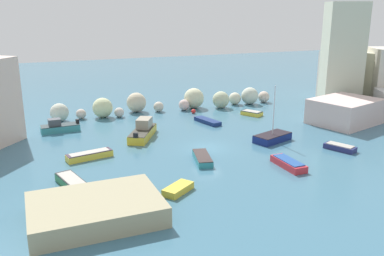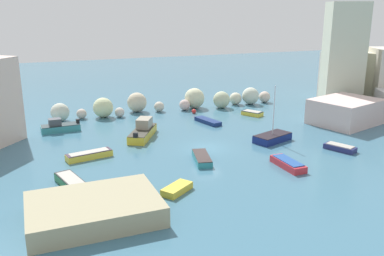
{
  "view_description": "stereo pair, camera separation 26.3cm",
  "coord_description": "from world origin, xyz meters",
  "px_view_note": "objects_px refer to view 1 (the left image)",
  "views": [
    {
      "loc": [
        -16.24,
        -35.81,
        13.29
      ],
      "look_at": [
        0.0,
        4.0,
        1.0
      ],
      "focal_mm": 38.91,
      "sensor_mm": 36.0,
      "label": 1
    },
    {
      "loc": [
        -15.99,
        -35.9,
        13.29
      ],
      "look_at": [
        0.0,
        4.0,
        1.0
      ],
      "focal_mm": 38.91,
      "sensor_mm": 36.0,
      "label": 2
    }
  ],
  "objects_px": {
    "moored_boat_9": "(178,189)",
    "moored_boat_0": "(143,131)",
    "moored_boat_2": "(272,137)",
    "moored_boat_4": "(72,182)",
    "moored_boat_3": "(208,121)",
    "moored_boat_10": "(252,113)",
    "moored_boat_6": "(90,155)",
    "moored_boat_7": "(288,163)",
    "stone_dock": "(96,209)",
    "moored_boat_5": "(202,158)",
    "moored_boat_8": "(59,127)",
    "moored_boat_1": "(340,147)",
    "channel_buoy": "(193,111)"
  },
  "relations": [
    {
      "from": "stone_dock",
      "to": "moored_boat_8",
      "type": "xyz_separation_m",
      "value": [
        -0.32,
        22.16,
        -0.18
      ]
    },
    {
      "from": "moored_boat_3",
      "to": "moored_boat_10",
      "type": "distance_m",
      "value": 7.06
    },
    {
      "from": "moored_boat_4",
      "to": "moored_boat_8",
      "type": "height_order",
      "value": "moored_boat_8"
    },
    {
      "from": "moored_boat_9",
      "to": "moored_boat_10",
      "type": "relative_size",
      "value": 0.97
    },
    {
      "from": "channel_buoy",
      "to": "moored_boat_3",
      "type": "bearing_deg",
      "value": -92.54
    },
    {
      "from": "moored_boat_6",
      "to": "stone_dock",
      "type": "bearing_deg",
      "value": 71.98
    },
    {
      "from": "stone_dock",
      "to": "moored_boat_10",
      "type": "bearing_deg",
      "value": 41.04
    },
    {
      "from": "moored_boat_7",
      "to": "moored_boat_8",
      "type": "relative_size",
      "value": 0.88
    },
    {
      "from": "channel_buoy",
      "to": "moored_boat_6",
      "type": "bearing_deg",
      "value": -141.35
    },
    {
      "from": "moored_boat_2",
      "to": "moored_boat_10",
      "type": "bearing_deg",
      "value": 51.81
    },
    {
      "from": "moored_boat_2",
      "to": "moored_boat_5",
      "type": "bearing_deg",
      "value": 177.36
    },
    {
      "from": "stone_dock",
      "to": "moored_boat_4",
      "type": "bearing_deg",
      "value": 98.21
    },
    {
      "from": "stone_dock",
      "to": "channel_buoy",
      "type": "height_order",
      "value": "stone_dock"
    },
    {
      "from": "moored_boat_0",
      "to": "moored_boat_5",
      "type": "bearing_deg",
      "value": -132.51
    },
    {
      "from": "moored_boat_3",
      "to": "moored_boat_5",
      "type": "distance_m",
      "value": 13.28
    },
    {
      "from": "moored_boat_9",
      "to": "moored_boat_5",
      "type": "bearing_deg",
      "value": 15.97
    },
    {
      "from": "moored_boat_4",
      "to": "moored_boat_8",
      "type": "distance_m",
      "value": 16.19
    },
    {
      "from": "stone_dock",
      "to": "moored_boat_1",
      "type": "distance_m",
      "value": 25.05
    },
    {
      "from": "moored_boat_2",
      "to": "moored_boat_7",
      "type": "height_order",
      "value": "moored_boat_2"
    },
    {
      "from": "moored_boat_5",
      "to": "moored_boat_7",
      "type": "relative_size",
      "value": 1.06
    },
    {
      "from": "stone_dock",
      "to": "moored_boat_7",
      "type": "relative_size",
      "value": 2.24
    },
    {
      "from": "moored_boat_2",
      "to": "moored_boat_4",
      "type": "bearing_deg",
      "value": 171.75
    },
    {
      "from": "channel_buoy",
      "to": "moored_boat_1",
      "type": "xyz_separation_m",
      "value": [
        7.64,
        -19.18,
        -0.02
      ]
    },
    {
      "from": "stone_dock",
      "to": "moored_boat_5",
      "type": "height_order",
      "value": "stone_dock"
    },
    {
      "from": "channel_buoy",
      "to": "moored_boat_9",
      "type": "relative_size",
      "value": 0.21
    },
    {
      "from": "moored_boat_3",
      "to": "moored_boat_7",
      "type": "bearing_deg",
      "value": 168.12
    },
    {
      "from": "moored_boat_3",
      "to": "moored_boat_10",
      "type": "relative_size",
      "value": 1.41
    },
    {
      "from": "channel_buoy",
      "to": "moored_boat_4",
      "type": "xyz_separation_m",
      "value": [
        -17.76,
        -18.26,
        0.07
      ]
    },
    {
      "from": "stone_dock",
      "to": "moored_boat_0",
      "type": "height_order",
      "value": "moored_boat_0"
    },
    {
      "from": "moored_boat_1",
      "to": "moored_boat_3",
      "type": "distance_m",
      "value": 16.18
    },
    {
      "from": "stone_dock",
      "to": "moored_boat_2",
      "type": "bearing_deg",
      "value": 26.62
    },
    {
      "from": "channel_buoy",
      "to": "moored_boat_5",
      "type": "bearing_deg",
      "value": -109.79
    },
    {
      "from": "moored_boat_6",
      "to": "moored_boat_4",
      "type": "bearing_deg",
      "value": 57.58
    },
    {
      "from": "moored_boat_1",
      "to": "moored_boat_10",
      "type": "bearing_deg",
      "value": -20.07
    },
    {
      "from": "moored_boat_1",
      "to": "stone_dock",
      "type": "bearing_deg",
      "value": 78.1
    },
    {
      "from": "moored_boat_5",
      "to": "moored_boat_3",
      "type": "bearing_deg",
      "value": -12.74
    },
    {
      "from": "moored_boat_7",
      "to": "moored_boat_9",
      "type": "relative_size",
      "value": 1.33
    },
    {
      "from": "moored_boat_3",
      "to": "moored_boat_10",
      "type": "xyz_separation_m",
      "value": [
        6.93,
        1.36,
        0.06
      ]
    },
    {
      "from": "moored_boat_8",
      "to": "moored_boat_5",
      "type": "bearing_deg",
      "value": 124.68
    },
    {
      "from": "channel_buoy",
      "to": "moored_boat_9",
      "type": "xyz_separation_m",
      "value": [
        -10.46,
        -22.37,
        -0.03
      ]
    },
    {
      "from": "moored_boat_9",
      "to": "moored_boat_0",
      "type": "bearing_deg",
      "value": 49.31
    },
    {
      "from": "moored_boat_0",
      "to": "moored_boat_10",
      "type": "xyz_separation_m",
      "value": [
        15.75,
        3.98,
        -0.39
      ]
    },
    {
      "from": "moored_boat_6",
      "to": "moored_boat_7",
      "type": "distance_m",
      "value": 18.03
    },
    {
      "from": "moored_boat_1",
      "to": "moored_boat_6",
      "type": "bearing_deg",
      "value": 50.06
    },
    {
      "from": "channel_buoy",
      "to": "moored_boat_8",
      "type": "height_order",
      "value": "moored_boat_8"
    },
    {
      "from": "moored_boat_2",
      "to": "moored_boat_6",
      "type": "bearing_deg",
      "value": 155.11
    },
    {
      "from": "channel_buoy",
      "to": "moored_boat_6",
      "type": "relative_size",
      "value": 0.14
    },
    {
      "from": "moored_boat_1",
      "to": "moored_boat_9",
      "type": "relative_size",
      "value": 1.13
    },
    {
      "from": "stone_dock",
      "to": "moored_boat_7",
      "type": "height_order",
      "value": "stone_dock"
    },
    {
      "from": "moored_boat_2",
      "to": "moored_boat_4",
      "type": "height_order",
      "value": "moored_boat_2"
    }
  ]
}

